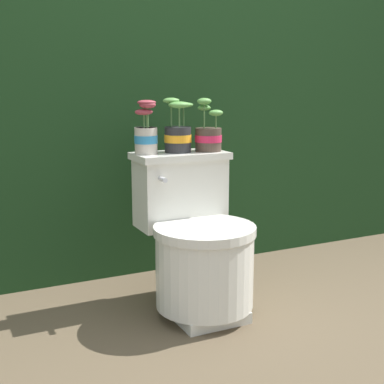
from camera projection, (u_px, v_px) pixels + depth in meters
The scene contains 6 objects.
ground_plane at pixel (220, 311), 2.32m from camera, with size 12.00×12.00×0.00m, color brown.
hedge_backdrop at pixel (129, 98), 3.13m from camera, with size 4.05×1.05×1.77m.
toilet at pixel (197, 244), 2.28m from camera, with size 0.43×0.56×0.67m.
potted_plant_left at pixel (146, 134), 2.28m from camera, with size 0.11×0.11×0.23m.
potted_plant_midleft at pixel (178, 133), 2.34m from camera, with size 0.15×0.12×0.24m.
potted_plant_middle at pixel (208, 135), 2.39m from camera, with size 0.12×0.12×0.24m.
Camera 1 is at (-1.05, -1.90, 0.97)m, focal length 50.00 mm.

